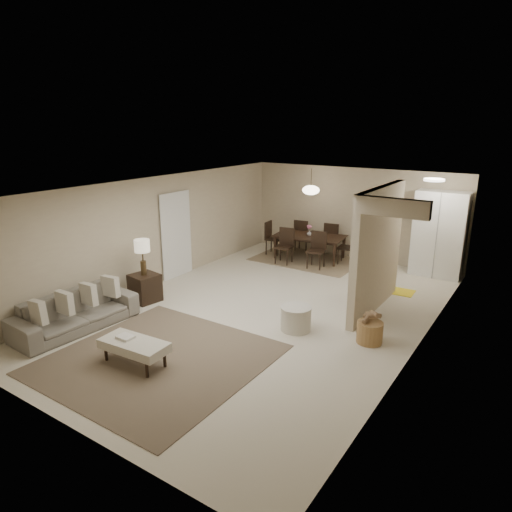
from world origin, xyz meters
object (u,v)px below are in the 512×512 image
Objects in this scene: ottoman_bench at (134,346)px; side_table at (145,288)px; round_pouf at (296,318)px; pantry_cabinet at (439,234)px; dining_table at (309,247)px; sofa at (75,312)px; wicker_basket at (370,332)px.

ottoman_bench is 1.93× the size of side_table.
pantry_cabinet is at bearing 73.16° from round_pouf.
round_pouf is at bearing -72.56° from dining_table.
side_table is (-1.84, 1.96, -0.02)m from ottoman_bench.
dining_table is (1.47, 4.71, 0.04)m from side_table.
round_pouf reaches higher than ottoman_bench.
sofa is 1.66m from side_table.
ottoman_bench is (1.89, -0.30, -0.01)m from sofa.
sofa reaches higher than wicker_basket.
wicker_basket is at bearing -91.21° from pantry_cabinet.
pantry_cabinet is 4.90m from round_pouf.
sofa is 6.55m from dining_table.
pantry_cabinet is at bearing -32.04° from sofa.
round_pouf is (-1.40, -4.63, -0.83)m from pantry_cabinet.
ottoman_bench is at bearing -135.72° from wicker_basket.
pantry_cabinet is 0.94× the size of sofa.
ottoman_bench is (-2.91, -7.12, -0.73)m from pantry_cabinet.
dining_table is at bearing 89.43° from ottoman_bench.
dining_table is (-3.19, 3.92, 0.14)m from wicker_basket.
wicker_basket is (1.31, 0.26, -0.03)m from round_pouf.
sofa is 1.97× the size of ottoman_bench.
side_table is 1.03× the size of round_pouf.
pantry_cabinet is at bearing 47.35° from side_table.
wicker_basket is at bearing 40.56° from ottoman_bench.
dining_table is at bearing -10.34° from sofa.
round_pouf is at bearing -168.91° from wicker_basket.
wicker_basket is 0.23× the size of dining_table.
wicker_basket is at bearing -57.67° from dining_table.
pantry_cabinet reaches higher than side_table.
round_pouf is 1.29× the size of wicker_basket.
side_table reaches higher than ottoman_bench.
side_table is at bearing -171.02° from round_pouf.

